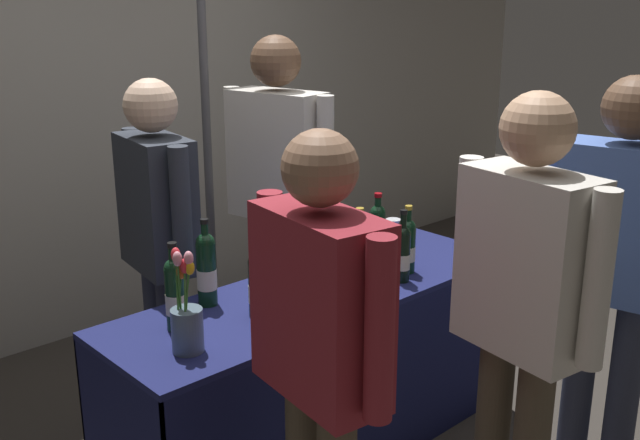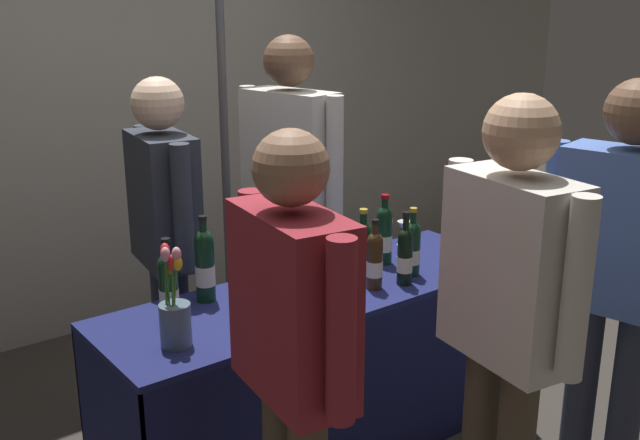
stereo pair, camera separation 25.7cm
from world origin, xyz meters
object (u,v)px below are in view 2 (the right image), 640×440
Objects in this scene: display_bottle_0 at (253,281)px; wine_glass_near_vendor at (405,228)px; tasting_table at (320,342)px; booth_signpost at (223,110)px; taster_foreground_right at (620,263)px; featured_wine_bottle at (205,265)px; flower_vase at (175,315)px; vendor_presenter at (290,178)px.

display_bottle_0 reaches higher than wine_glass_near_vendor.
tasting_table is 0.85× the size of booth_signpost.
display_bottle_0 is 0.18× the size of taster_foreground_right.
featured_wine_bottle is 1.16m from booth_signpost.
flower_vase is at bearing 46.09° from taster_foreground_right.
wine_glass_near_vendor is 0.06× the size of booth_signpost.
display_bottle_0 is at bearing 35.80° from taster_foreground_right.
booth_signpost reaches higher than taster_foreground_right.
display_bottle_0 is 0.14× the size of booth_signpost.
vendor_presenter is at bearing 45.93° from display_bottle_0.
tasting_table is 6.13× the size of display_bottle_0.
wine_glass_near_vendor is 1.11m from booth_signpost.
tasting_table is 0.61m from featured_wine_bottle.
display_bottle_0 is (0.08, -0.23, -0.02)m from featured_wine_bottle.
vendor_presenter is at bearing 0.31° from taster_foreground_right.
booth_signpost is (-0.48, 0.86, 0.52)m from wine_glass_near_vendor.
featured_wine_bottle is 0.20× the size of vendor_presenter.
flower_vase is 0.16× the size of booth_signpost.
featured_wine_bottle is (-0.43, 0.18, 0.39)m from tasting_table.
vendor_presenter reaches higher than flower_vase.
featured_wine_bottle is at bearing -179.33° from wine_glass_near_vendor.
flower_vase is (-0.28, -0.29, -0.04)m from featured_wine_bottle.
featured_wine_bottle is 0.16× the size of booth_signpost.
tasting_table is 1.24m from taster_foreground_right.
wine_glass_near_vendor is 0.07× the size of taster_foreground_right.
featured_wine_bottle is at bearing 31.53° from taster_foreground_right.
taster_foreground_right is (1.07, -1.12, 0.09)m from featured_wine_bottle.
vendor_presenter reaches higher than featured_wine_bottle.
featured_wine_bottle is at bearing 156.97° from tasting_table.
display_bottle_0 is 0.36m from flower_vase.
tasting_table is 15.34× the size of wine_glass_near_vendor.
booth_signpost is (-0.11, 0.43, 0.29)m from vendor_presenter.
taster_foreground_right is (-0.03, -1.14, 0.16)m from wine_glass_near_vendor.
display_bottle_0 is 2.50× the size of wine_glass_near_vendor.
tasting_table is 0.77m from wine_glass_near_vendor.
booth_signpost is at bearing 64.00° from display_bottle_0.
featured_wine_bottle is 0.40m from flower_vase.
tasting_table is 0.89m from vendor_presenter.
booth_signpost is (0.54, 1.10, 0.47)m from display_bottle_0.
flower_vase is at bearing -65.73° from vendor_presenter.
vendor_presenter is (1.00, 0.73, 0.20)m from flower_vase.
wine_glass_near_vendor is (0.67, 0.20, 0.33)m from tasting_table.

